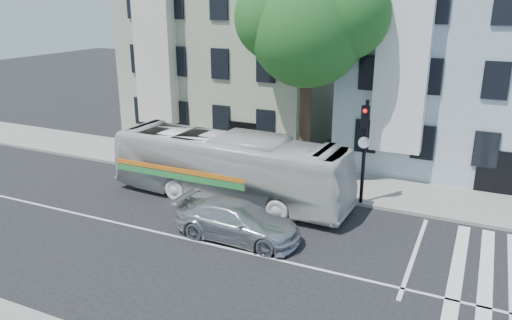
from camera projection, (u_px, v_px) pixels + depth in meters
The scene contains 9 objects.
ground at pixel (224, 248), 18.60m from camera, with size 120.00×120.00×0.00m, color black.
sidewalk_far at pixel (300, 179), 25.46m from camera, with size 80.00×4.00×0.15m, color gray.
building_left at pixel (239, 52), 32.66m from camera, with size 12.00×10.00×11.00m, color #9DA388.
building_right at pixel (469, 64), 26.98m from camera, with size 12.00×10.00×11.00m, color #9EB3BC.
street_tree at pixel (310, 21), 23.68m from camera, with size 7.30×5.90×11.10m.
bus at pixel (229, 167), 22.60m from camera, with size 11.32×2.65×3.15m, color silver.
sedan at pixel (238, 221), 19.13m from camera, with size 5.00×2.03×1.45m, color silver.
hedge at pixel (231, 169), 25.65m from camera, with size 8.50×0.84×0.70m, color #2C611F, non-canonical shape.
traffic_signal at pixel (364, 139), 21.37m from camera, with size 0.47×0.55×4.80m.
Camera 1 is at (8.18, -14.59, 8.84)m, focal length 35.00 mm.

